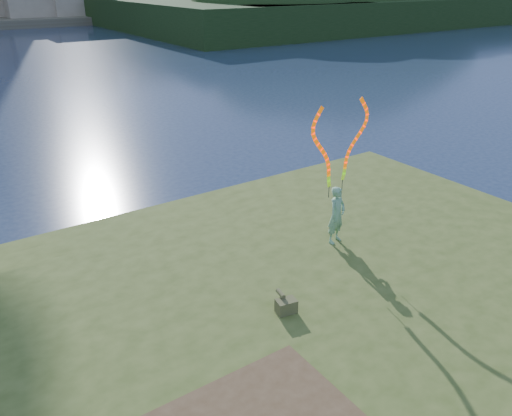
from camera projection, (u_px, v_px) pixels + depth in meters
ground at (263, 322)px, 11.09m from camera, size 320.00×320.00×0.00m
grassy_knoll at (334, 371)px, 9.22m from camera, size 20.00×18.00×0.80m
wooded_hill at (347, 19)px, 86.32m from camera, size 78.00×50.00×63.00m
woman_with_ribbons at (338, 189)px, 12.21m from camera, size 1.94×0.61×3.90m
canvas_bag at (286, 305)px, 10.04m from camera, size 0.45×0.50×0.39m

